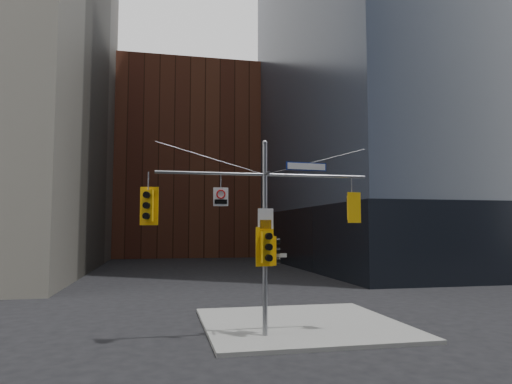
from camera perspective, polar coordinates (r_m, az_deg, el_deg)
name	(u,v)px	position (r m, az deg, el deg)	size (l,w,h in m)	color
ground	(279,355)	(15.42, 2.91, -19.63)	(160.00, 160.00, 0.00)	black
sidewalk_corner	(301,324)	(19.68, 5.69, -16.07)	(8.00, 8.00, 0.15)	gray
podium_ne	(446,237)	(56.24, 22.65, -5.25)	(36.40, 36.40, 6.00)	black
brick_midrise	(186,165)	(73.18, -8.79, 3.33)	(26.00, 20.00, 28.00)	brown
signal_assembly	(265,217)	(16.83, 1.12, -3.17)	(8.00, 0.80, 7.30)	gray
traffic_light_west_arm	(148,206)	(16.43, -13.36, -1.68)	(0.64, 0.59, 1.36)	#FFB90D
traffic_light_east_arm	(352,208)	(17.93, 11.91, -1.94)	(0.56, 0.48, 1.17)	#FFB90D
traffic_light_pole_side	(274,251)	(16.92, 2.20, -7.35)	(0.43, 0.36, 1.07)	#FFB90D
traffic_light_pole_front	(267,247)	(16.57, 1.33, -6.87)	(0.68, 0.59, 1.43)	#FFB90D
street_sign_blade	(306,166)	(17.42, 6.32, 3.19)	(1.63, 0.17, 0.32)	navy
regulatory_sign_arm	(221,196)	(16.55, -4.42, -0.53)	(0.54, 0.09, 0.68)	silver
regulatory_sign_pole	(266,219)	(16.71, 1.21, -3.43)	(0.58, 0.05, 0.75)	silver
street_blade_ew	(277,255)	(16.96, 2.62, -7.92)	(0.74, 0.11, 0.15)	silver
street_blade_ns	(262,263)	(17.32, 0.79, -8.87)	(0.12, 0.71, 0.14)	#145926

